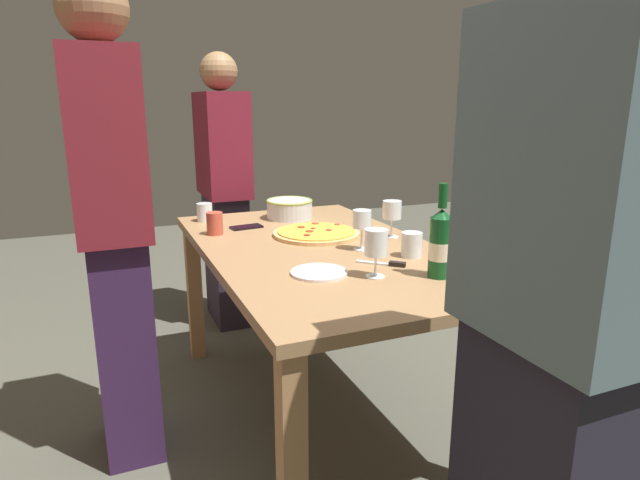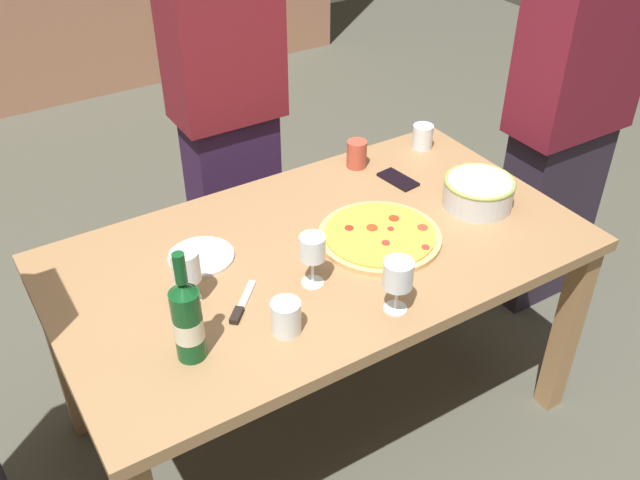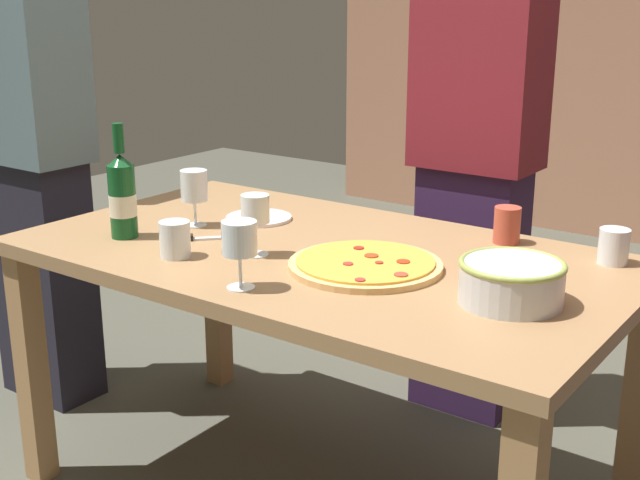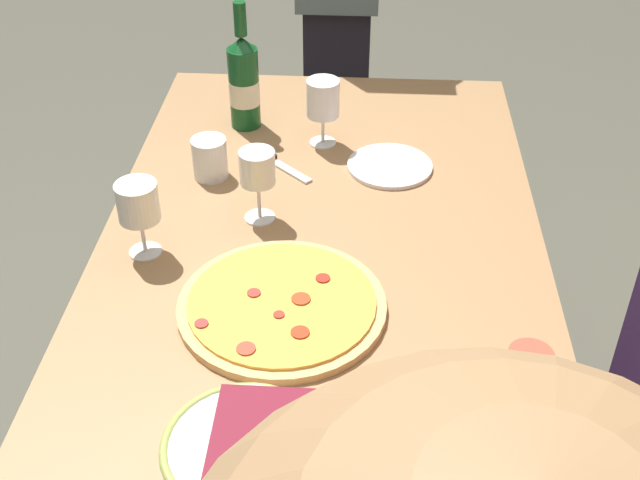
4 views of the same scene
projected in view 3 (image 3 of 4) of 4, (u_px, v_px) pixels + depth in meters
The scene contains 15 objects.
dining_table at pixel (320, 283), 2.23m from camera, with size 1.60×0.90×0.75m.
pizza at pixel (365, 264), 2.05m from camera, with size 0.38×0.38×0.02m.
serving_bowl at pixel (511, 280), 1.82m from camera, with size 0.23×0.23×0.10m.
wine_bottle at pixel (122, 195), 2.28m from camera, with size 0.07×0.07×0.32m.
wine_glass_near_pizza at pixel (239, 240), 1.89m from camera, with size 0.08×0.08×0.16m.
wine_glass_by_bottle at pixel (255, 211), 2.12m from camera, with size 0.07×0.07×0.16m.
wine_glass_far_left at pixel (194, 188), 2.39m from camera, with size 0.08×0.08×0.16m.
cup_amber at pixel (614, 246), 2.08m from camera, with size 0.08×0.08×0.09m, color white.
cup_ceramic at pixel (507, 225), 2.25m from camera, with size 0.07×0.07×0.10m, color #BB4A36.
cup_spare at pixel (175, 239), 2.13m from camera, with size 0.08×0.08×0.09m, color white.
side_plate at pixel (259, 218), 2.49m from camera, with size 0.20×0.20×0.01m, color white.
cell_phone at pixel (504, 260), 2.10m from camera, with size 0.07×0.14×0.01m, color black.
pizza_knife at pixel (196, 238), 2.29m from camera, with size 0.14×0.15×0.02m.
person_host at pixel (476, 156), 2.72m from camera, with size 0.39×0.24×1.73m.
person_guest_left at pixel (32, 150), 2.81m from camera, with size 0.40×0.24×1.73m.
Camera 3 is at (1.23, -1.70, 1.41)m, focal length 47.10 mm.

